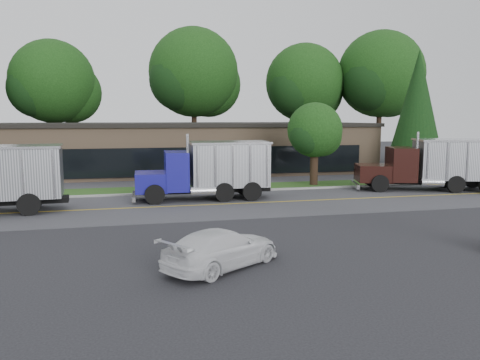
% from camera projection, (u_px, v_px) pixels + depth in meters
% --- Properties ---
extents(ground, '(140.00, 140.00, 0.00)m').
position_uv_depth(ground, '(209.00, 252.00, 16.61)').
color(ground, '#303034').
rests_on(ground, ground).
extents(road, '(60.00, 8.00, 0.02)m').
position_uv_depth(road, '(182.00, 206.00, 25.30)').
color(road, '#55555A').
rests_on(road, ground).
extents(center_line, '(60.00, 0.12, 0.01)m').
position_uv_depth(center_line, '(182.00, 206.00, 25.30)').
color(center_line, gold).
rests_on(center_line, ground).
extents(curb, '(60.00, 0.30, 0.12)m').
position_uv_depth(curb, '(175.00, 194.00, 29.35)').
color(curb, '#9E9E99').
rests_on(curb, ground).
extents(grass_verge, '(60.00, 3.40, 0.03)m').
position_uv_depth(grass_verge, '(173.00, 190.00, 31.09)').
color(grass_verge, '#21521C').
rests_on(grass_verge, ground).
extents(far_parking, '(60.00, 7.00, 0.02)m').
position_uv_depth(far_parking, '(167.00, 180.00, 35.92)').
color(far_parking, '#55555A').
rests_on(far_parking, ground).
extents(strip_mall, '(32.00, 12.00, 4.00)m').
position_uv_depth(strip_mall, '(184.00, 149.00, 41.90)').
color(strip_mall, '#997A5E').
rests_on(strip_mall, ground).
extents(tree_far_b, '(8.69, 8.18, 12.40)m').
position_uv_depth(tree_far_b, '(54.00, 86.00, 46.29)').
color(tree_far_b, '#382619').
rests_on(tree_far_b, ground).
extents(tree_far_c, '(9.93, 9.34, 14.16)m').
position_uv_depth(tree_far_c, '(195.00, 77.00, 49.29)').
color(tree_far_c, '#382619').
rests_on(tree_far_c, ground).
extents(tree_far_d, '(8.96, 8.43, 12.78)m').
position_uv_depth(tree_far_d, '(305.00, 86.00, 51.11)').
color(tree_far_d, '#382619').
rests_on(tree_far_d, ground).
extents(tree_far_e, '(9.89, 9.31, 14.11)m').
position_uv_depth(tree_far_e, '(381.00, 78.00, 50.87)').
color(tree_far_e, '#382619').
rests_on(tree_far_e, ground).
extents(evergreen_right, '(4.49, 4.49, 10.20)m').
position_uv_depth(evergreen_right, '(417.00, 107.00, 37.73)').
color(evergreen_right, '#382619').
rests_on(evergreen_right, ground).
extents(tree_verge, '(4.09, 3.85, 5.83)m').
position_uv_depth(tree_verge, '(315.00, 133.00, 32.90)').
color(tree_verge, '#382619').
rests_on(tree_verge, ground).
extents(dump_truck_blue, '(7.86, 2.81, 3.36)m').
position_uv_depth(dump_truck_blue, '(211.00, 169.00, 27.28)').
color(dump_truck_blue, black).
rests_on(dump_truck_blue, ground).
extents(dump_truck_maroon, '(9.70, 5.10, 3.36)m').
position_uv_depth(dump_truck_maroon, '(439.00, 163.00, 30.65)').
color(dump_truck_maroon, black).
rests_on(dump_truck_maroon, ground).
extents(rally_car, '(4.49, 3.86, 1.24)m').
position_uv_depth(rally_car, '(222.00, 248.00, 14.90)').
color(rally_car, silver).
rests_on(rally_car, ground).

